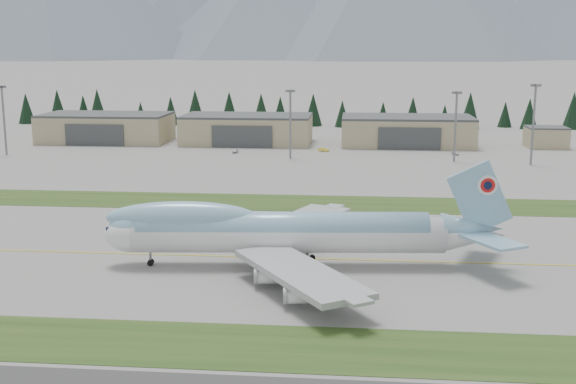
# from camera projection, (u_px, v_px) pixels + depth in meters

# --- Properties ---
(ground) EXTENTS (7000.00, 7000.00, 0.00)m
(ground) POSITION_uv_depth(u_px,v_px,m) (206.00, 256.00, 126.82)
(ground) COLOR slate
(ground) RESTS_ON ground
(grass_strip_near) EXTENTS (400.00, 14.00, 0.08)m
(grass_strip_near) POSITION_uv_depth(u_px,v_px,m) (144.00, 343.00, 89.74)
(grass_strip_near) COLOR #254016
(grass_strip_near) RESTS_ON ground
(grass_strip_far) EXTENTS (400.00, 18.00, 0.08)m
(grass_strip_far) POSITION_uv_depth(u_px,v_px,m) (245.00, 202.00, 170.74)
(grass_strip_far) COLOR #254016
(grass_strip_far) RESTS_ON ground
(taxiway_line_main) EXTENTS (400.00, 0.40, 0.02)m
(taxiway_line_main) POSITION_uv_depth(u_px,v_px,m) (206.00, 256.00, 126.82)
(taxiway_line_main) COLOR gold
(taxiway_line_main) RESTS_ON ground
(boeing_747_freighter) EXTENTS (68.64, 59.07, 18.07)m
(boeing_747_freighter) POSITION_uv_depth(u_px,v_px,m) (284.00, 231.00, 119.99)
(boeing_747_freighter) COLOR white
(boeing_747_freighter) RESTS_ON ground
(hangar_left) EXTENTS (48.00, 26.60, 10.80)m
(hangar_left) POSITION_uv_depth(u_px,v_px,m) (106.00, 127.00, 278.38)
(hangar_left) COLOR tan
(hangar_left) RESTS_ON ground
(hangar_center) EXTENTS (48.00, 26.60, 10.80)m
(hangar_center) POSITION_uv_depth(u_px,v_px,m) (247.00, 129.00, 273.40)
(hangar_center) COLOR tan
(hangar_center) RESTS_ON ground
(hangar_right) EXTENTS (48.00, 26.60, 10.80)m
(hangar_right) POSITION_uv_depth(u_px,v_px,m) (407.00, 131.00, 267.97)
(hangar_right) COLOR tan
(hangar_right) RESTS_ON ground
(control_shed) EXTENTS (14.00, 12.00, 7.60)m
(control_shed) POSITION_uv_depth(u_px,v_px,m) (546.00, 137.00, 261.90)
(control_shed) COLOR tan
(control_shed) RESTS_ON ground
(floodlight_masts) EXTENTS (182.78, 9.90, 24.93)m
(floodlight_masts) POSITION_uv_depth(u_px,v_px,m) (245.00, 109.00, 232.52)
(floodlight_masts) COLOR slate
(floodlight_masts) RESTS_ON ground
(service_vehicle_a) EXTENTS (1.75, 3.93, 1.31)m
(service_vehicle_a) POSITION_uv_depth(u_px,v_px,m) (235.00, 153.00, 249.42)
(service_vehicle_a) COLOR silver
(service_vehicle_a) RESTS_ON ground
(service_vehicle_b) EXTENTS (4.17, 3.08, 1.31)m
(service_vehicle_b) POSITION_uv_depth(u_px,v_px,m) (324.00, 151.00, 252.80)
(service_vehicle_b) COLOR yellow
(service_vehicle_b) RESTS_ON ground
(service_vehicle_c) EXTENTS (2.22, 4.38, 1.22)m
(service_vehicle_c) POSITION_uv_depth(u_px,v_px,m) (455.00, 155.00, 244.95)
(service_vehicle_c) COLOR silver
(service_vehicle_c) RESTS_ON ground
(conifer_belt) EXTENTS (274.85, 15.18, 16.80)m
(conifer_belt) POSITION_uv_depth(u_px,v_px,m) (288.00, 110.00, 332.02)
(conifer_belt) COLOR black
(conifer_belt) RESTS_ON ground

